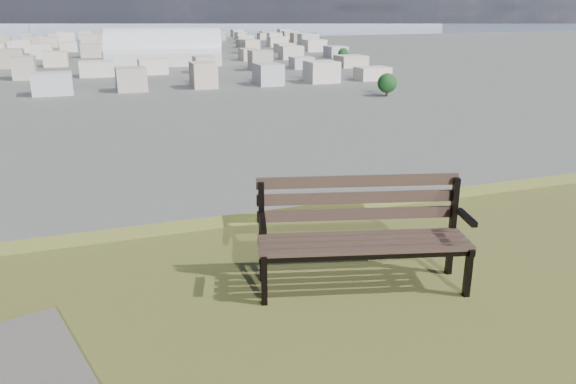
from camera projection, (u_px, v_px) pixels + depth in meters
name	position (u px, v px, depth m)	size (l,w,h in m)	color
park_bench	(362.00, 228.00, 5.01)	(1.94, 1.05, 0.97)	#402E25
arena	(164.00, 53.00, 280.78)	(59.05, 32.80, 23.58)	silver
city_blocks	(86.00, 46.00, 362.82)	(395.00, 361.00, 7.00)	beige
city_trees	(33.00, 54.00, 286.49)	(406.52, 387.20, 9.98)	#321F19
bay_water	(83.00, 27.00, 816.59)	(2400.00, 700.00, 0.12)	#91A1B8
far_hills	(51.00, 8.00, 1239.65)	(2050.00, 340.00, 60.00)	#848FA3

